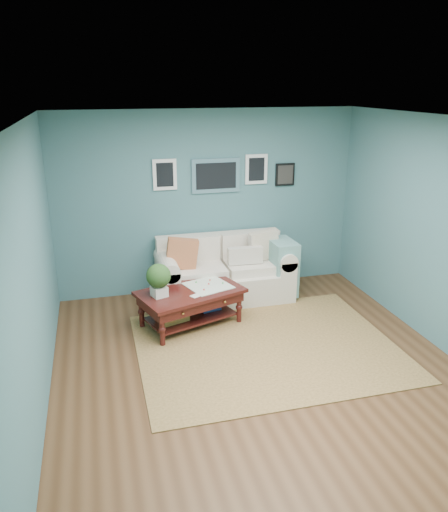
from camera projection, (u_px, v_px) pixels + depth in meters
name	position (u px, v px, depth m)	size (l,w,h in m)	color
room_shell	(262.00, 253.00, 5.18)	(5.00, 5.02, 2.70)	brown
area_rug	(267.00, 347.00, 6.05)	(3.08, 2.47, 0.01)	brown
loveseat	(229.00, 271.00, 7.34)	(1.98, 0.90, 1.02)	silver
coffee_table	(185.00, 297.00, 6.46)	(1.49, 1.15, 0.92)	#34110F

